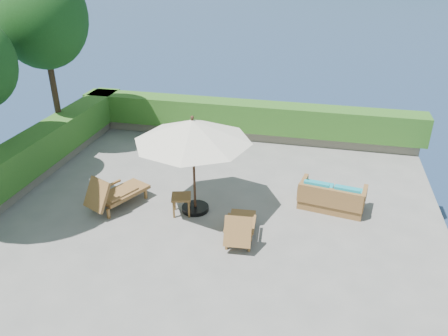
% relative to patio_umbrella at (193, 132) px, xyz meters
% --- Properties ---
extents(ground, '(12.00, 12.00, 0.00)m').
position_rel_patio_umbrella_xyz_m(ground, '(0.38, -0.32, -2.25)').
color(ground, gray).
rests_on(ground, ground).
extents(foundation, '(12.00, 12.00, 3.00)m').
position_rel_patio_umbrella_xyz_m(foundation, '(0.38, -0.32, -3.80)').
color(foundation, '#5A5147').
rests_on(foundation, ocean).
extents(ocean, '(600.00, 600.00, 0.00)m').
position_rel_patio_umbrella_xyz_m(ocean, '(0.38, -0.32, -5.25)').
color(ocean, '#182A4D').
rests_on(ocean, ground).
extents(planter_wall_far, '(12.00, 0.60, 0.36)m').
position_rel_patio_umbrella_xyz_m(planter_wall_far, '(0.38, 5.28, -2.07)').
color(planter_wall_far, slate).
rests_on(planter_wall_far, ground).
extents(planter_wall_left, '(0.60, 12.00, 0.36)m').
position_rel_patio_umbrella_xyz_m(planter_wall_left, '(-5.22, -0.32, -2.07)').
color(planter_wall_left, slate).
rests_on(planter_wall_left, ground).
extents(hedge_far, '(12.40, 0.90, 1.00)m').
position_rel_patio_umbrella_xyz_m(hedge_far, '(0.38, 5.28, -1.40)').
color(hedge_far, '#1F4D16').
rests_on(hedge_far, planter_wall_far).
extents(hedge_left, '(0.90, 12.40, 1.00)m').
position_rel_patio_umbrella_xyz_m(hedge_left, '(-5.22, -0.32, -1.40)').
color(hedge_left, '#1F4D16').
rests_on(hedge_left, planter_wall_left).
extents(tree_far, '(2.80, 2.80, 6.03)m').
position_rel_patio_umbrella_xyz_m(tree_far, '(-5.62, 2.88, 2.16)').
color(tree_far, '#3B2716').
rests_on(tree_far, ground).
extents(patio_umbrella, '(3.27, 3.27, 2.66)m').
position_rel_patio_umbrella_xyz_m(patio_umbrella, '(0.00, 0.00, 0.00)').
color(patio_umbrella, black).
rests_on(patio_umbrella, ground).
extents(lounge_left, '(1.37, 1.87, 1.00)m').
position_rel_patio_umbrella_xyz_m(lounge_left, '(-2.13, -0.32, -1.83)').
color(lounge_left, brown).
rests_on(lounge_left, ground).
extents(lounge_right, '(0.76, 1.56, 0.87)m').
position_rel_patio_umbrella_xyz_m(lounge_right, '(1.41, -1.03, -1.88)').
color(lounge_right, brown).
rests_on(lounge_right, ground).
extents(side_table, '(0.61, 0.61, 0.53)m').
position_rel_patio_umbrella_xyz_m(side_table, '(-0.30, -0.23, -1.81)').
color(side_table, brown).
rests_on(side_table, ground).
extents(wicker_loveseat, '(1.82, 1.14, 0.84)m').
position_rel_patio_umbrella_xyz_m(wicker_loveseat, '(3.51, 0.90, -1.92)').
color(wicker_loveseat, brown).
rests_on(wicker_loveseat, ground).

